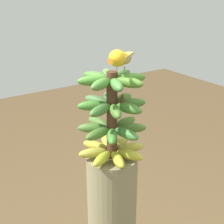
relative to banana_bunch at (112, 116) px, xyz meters
The scene contains 2 objects.
banana_bunch is the anchor object (origin of this frame).
perched_bird 0.22m from the banana_bunch, 125.67° to the right, with size 0.14×0.19×0.09m.
Camera 1 is at (-0.97, 0.65, 1.71)m, focal length 52.88 mm.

